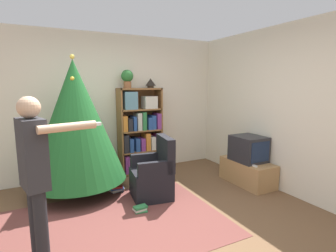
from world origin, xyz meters
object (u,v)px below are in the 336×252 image
at_px(standing_person, 35,172).
at_px(potted_plant, 127,78).
at_px(armchair, 154,176).
at_px(christmas_tree, 76,121).
at_px(television, 249,149).
at_px(bookshelf, 140,133).
at_px(table_lamp, 151,83).

relative_size(standing_person, potted_plant, 4.85).
xyz_separation_m(armchair, potted_plant, (0.01, 1.17, 1.49)).
bearing_deg(armchair, christmas_tree, -117.11).
xyz_separation_m(christmas_tree, potted_plant, (0.99, 0.48, 0.67)).
bearing_deg(armchair, potted_plant, -172.53).
bearing_deg(christmas_tree, television, -19.22).
distance_m(bookshelf, standing_person, 2.82).
relative_size(television, standing_person, 0.33).
xyz_separation_m(standing_person, potted_plant, (1.56, 2.19, 0.87)).
bearing_deg(table_lamp, armchair, -111.64).
distance_m(christmas_tree, potted_plant, 1.29).
distance_m(bookshelf, table_lamp, 0.97).
bearing_deg(christmas_tree, potted_plant, 26.02).
xyz_separation_m(bookshelf, armchair, (-0.23, -1.16, -0.45)).
height_order(television, potted_plant, potted_plant).
bearing_deg(television, potted_plant, 139.56).
bearing_deg(christmas_tree, table_lamp, 18.48).
xyz_separation_m(television, armchair, (-1.65, 0.23, -0.29)).
distance_m(christmas_tree, table_lamp, 1.63).
bearing_deg(bookshelf, potted_plant, 177.39).
xyz_separation_m(bookshelf, christmas_tree, (-1.22, -0.47, 0.36)).
bearing_deg(bookshelf, armchair, -101.36).
bearing_deg(standing_person, television, 89.96).
relative_size(bookshelf, christmas_tree, 0.76).
relative_size(christmas_tree, potted_plant, 6.46).
xyz_separation_m(christmas_tree, standing_person, (-0.57, -1.71, -0.19)).
bearing_deg(christmas_tree, armchair, -34.99).
bearing_deg(christmas_tree, standing_person, -108.51).
bearing_deg(table_lamp, standing_person, -132.67).
distance_m(television, table_lamp, 2.15).
distance_m(television, standing_person, 3.32).
xyz_separation_m(standing_person, table_lamp, (2.02, 2.19, 0.78)).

